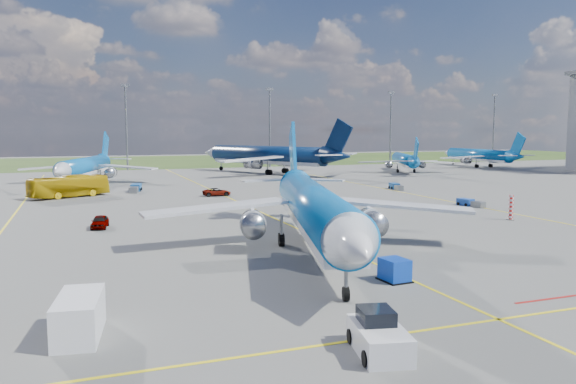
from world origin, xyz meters
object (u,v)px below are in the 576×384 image
object	(u,v)px
bg_jet_n	(267,173)
service_car_c	(308,196)
warning_post	(511,208)
baggage_tug_e	(396,187)
bg_jet_ne	(404,172)
service_car_a	(100,222)
bg_jet_nnw	(86,184)
service_car_b	(217,192)
baggage_tug_c	(135,188)
uld_container	(395,270)
pushback_tug	(379,336)
apron_bus	(69,186)
service_van	(79,316)
bg_jet_ene	(478,167)
main_airliner	(314,252)
baggage_tug_w	(470,203)

from	to	relation	value
bg_jet_n	service_car_c	distance (m)	53.20
warning_post	baggage_tug_e	size ratio (longest dim) A/B	0.62
bg_jet_ne	service_car_a	distance (m)	96.81
bg_jet_nnw	service_car_b	distance (m)	35.09
baggage_tug_c	baggage_tug_e	world-z (taller)	baggage_tug_c
uld_container	service_car_a	distance (m)	35.52
pushback_tug	bg_jet_n	bearing A→B (deg)	86.93
uld_container	baggage_tug_e	world-z (taller)	uld_container
bg_jet_nnw	apron_bus	size ratio (longest dim) A/B	3.06
warning_post	service_car_a	world-z (taller)	warning_post
bg_jet_nnw	service_car_a	size ratio (longest dim) A/B	9.37
pushback_tug	baggage_tug_e	size ratio (longest dim) A/B	1.25
service_car_b	baggage_tug_e	world-z (taller)	service_car_b
warning_post	bg_jet_nnw	size ratio (longest dim) A/B	0.08
warning_post	bg_jet_n	distance (m)	78.77
baggage_tug_e	service_van	bearing A→B (deg)	-121.24
service_van	baggage_tug_c	world-z (taller)	service_van
service_car_b	bg_jet_nnw	bearing A→B (deg)	33.38
pushback_tug	baggage_tug_e	xyz separation A→B (m)	(40.23, 64.70, -0.32)
bg_jet_ene	service_car_c	distance (m)	92.66
bg_jet_nnw	baggage_tug_e	xyz separation A→B (m)	(52.47, -30.31, 0.49)
bg_jet_n	bg_jet_ene	distance (m)	64.96
service_car_b	service_car_c	xyz separation A→B (m)	(12.02, -9.84, -0.01)
bg_jet_ne	pushback_tug	world-z (taller)	bg_jet_ne
service_van	main_airliner	bearing A→B (deg)	44.93
main_airliner	service_van	size ratio (longest dim) A/B	8.87
bg_jet_nnw	bg_jet_ene	world-z (taller)	bg_jet_nnw
service_car_a	service_car_c	world-z (taller)	service_car_a
bg_jet_n	baggage_tug_e	bearing A→B (deg)	73.06
warning_post	baggage_tug_w	bearing A→B (deg)	73.91
apron_bus	warning_post	bearing A→B (deg)	-157.03
service_car_a	baggage_tug_e	world-z (taller)	service_car_a
pushback_tug	baggage_tug_w	distance (m)	56.36
main_airliner	service_car_c	size ratio (longest dim) A/B	10.05
bg_jet_ene	uld_container	world-z (taller)	bg_jet_ene
bg_jet_ne	baggage_tug_e	distance (m)	43.67
bg_jet_ene	service_car_b	xyz separation A→B (m)	(-87.53, -43.86, 0.64)
pushback_tug	bg_jet_nnw	bearing A→B (deg)	109.81
service_car_b	warning_post	bearing A→B (deg)	-144.16
baggage_tug_e	warning_post	bearing A→B (deg)	-87.08
bg_jet_ene	apron_bus	distance (m)	116.30
service_car_a	baggage_tug_c	world-z (taller)	service_car_a
service_car_a	service_car_c	distance (m)	34.48
warning_post	baggage_tug_e	world-z (taller)	warning_post
bg_jet_nnw	baggage_tug_c	size ratio (longest dim) A/B	6.69
bg_jet_n	uld_container	size ratio (longest dim) A/B	24.54
bg_jet_ene	service_car_b	bearing A→B (deg)	29.52
warning_post	baggage_tug_w	xyz separation A→B (m)	(3.40, 11.80, -1.04)
bg_jet_n	service_car_a	distance (m)	79.10
warning_post	bg_jet_ene	bearing A→B (deg)	53.04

